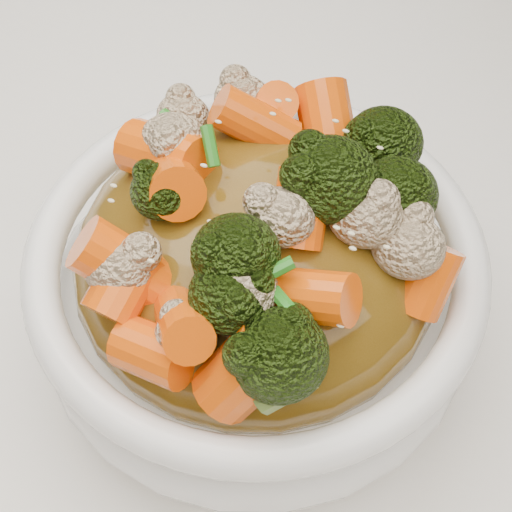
% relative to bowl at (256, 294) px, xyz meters
% --- Properties ---
extents(tablecloth, '(1.20, 0.80, 0.04)m').
position_rel_bowl_xyz_m(tablecloth, '(-0.01, -0.05, -0.06)').
color(tablecloth, white).
rests_on(tablecloth, dining_table).
extents(bowl, '(0.21, 0.21, 0.08)m').
position_rel_bowl_xyz_m(bowl, '(0.00, 0.00, 0.00)').
color(bowl, white).
rests_on(bowl, tablecloth).
extents(sauce_base, '(0.17, 0.17, 0.09)m').
position_rel_bowl_xyz_m(sauce_base, '(0.00, -0.00, 0.03)').
color(sauce_base, brown).
rests_on(sauce_base, bowl).
extents(carrots, '(0.17, 0.17, 0.05)m').
position_rel_bowl_xyz_m(carrots, '(0.00, -0.00, 0.09)').
color(carrots, '#F65908').
rests_on(carrots, sauce_base).
extents(broccoli, '(0.17, 0.17, 0.04)m').
position_rel_bowl_xyz_m(broccoli, '(0.00, -0.00, 0.09)').
color(broccoli, black).
rests_on(broccoli, sauce_base).
extents(cauliflower, '(0.17, 0.17, 0.03)m').
position_rel_bowl_xyz_m(cauliflower, '(0.00, -0.00, 0.08)').
color(cauliflower, beige).
rests_on(cauliflower, sauce_base).
extents(scallions, '(0.13, 0.13, 0.02)m').
position_rel_bowl_xyz_m(scallions, '(0.00, 0.00, 0.09)').
color(scallions, '#22701A').
rests_on(scallions, sauce_base).
extents(sesame_seeds, '(0.15, 0.15, 0.01)m').
position_rel_bowl_xyz_m(sesame_seeds, '(0.00, -0.00, 0.09)').
color(sesame_seeds, beige).
rests_on(sesame_seeds, sauce_base).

